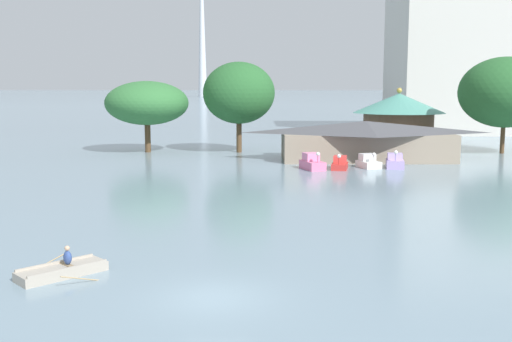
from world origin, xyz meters
The scene contains 13 objects.
ground_plane centered at (0.00, 0.00, 0.00)m, with size 2000.00×2000.00×0.00m, color gray.
rowboat_with_rower centered at (-6.50, 2.64, 0.23)m, with size 3.51×3.49×1.33m.
pedal_boat_pink centered at (6.82, 34.90, 0.61)m, with size 2.38×3.28×1.77m.
pedal_boat_red centered at (9.46, 35.20, 0.49)m, with size 1.97×3.09×1.55m.
pedal_boat_white centered at (12.31, 36.06, 0.53)m, with size 2.27×2.82×1.57m.
pedal_boat_lavender centered at (14.84, 35.96, 0.56)m, with size 2.09×3.05×1.81m.
boathouse centered at (13.19, 42.50, 2.15)m, with size 18.98×9.10×4.10m.
green_roof_pavilion centered at (20.18, 57.87, 3.87)m, with size 11.91×11.91×7.52m.
shoreline_tree_tall_left centered at (-11.25, 49.75, 5.77)m, with size 9.74×9.74×8.34m.
shoreline_tree_mid centered at (-0.46, 49.59, 6.95)m, with size 8.38×8.38×10.55m.
shoreline_tree_right centered at (30.15, 48.53, 7.04)m, with size 10.47×10.47×11.09m.
background_building_block centered at (37.51, 80.76, 13.47)m, with size 26.38×17.86×26.90m.
distant_broadcast_tower centered at (-34.97, 397.91, 60.66)m, with size 8.51×8.51×153.06m.
Camera 1 is at (1.53, -21.67, 7.84)m, focal length 42.63 mm.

